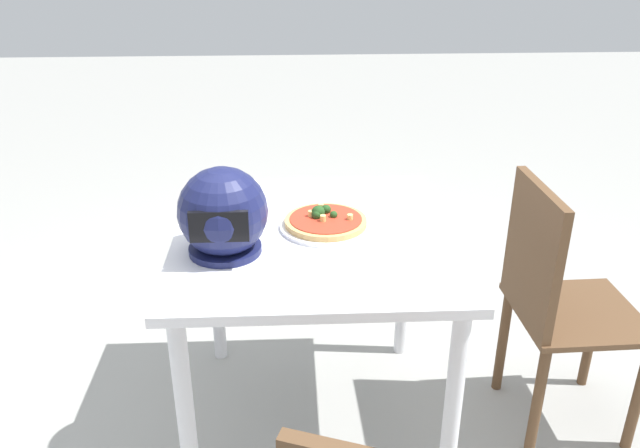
% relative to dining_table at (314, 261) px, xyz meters
% --- Properties ---
extents(ground_plane, '(14.00, 14.00, 0.00)m').
position_rel_dining_table_xyz_m(ground_plane, '(0.00, 0.00, -0.65)').
color(ground_plane, '#9E9E99').
extents(dining_table, '(0.86, 0.93, 0.76)m').
position_rel_dining_table_xyz_m(dining_table, '(0.00, 0.00, 0.00)').
color(dining_table, white).
rests_on(dining_table, ground).
extents(pizza_plate, '(0.29, 0.29, 0.01)m').
position_rel_dining_table_xyz_m(pizza_plate, '(-0.04, -0.03, 0.11)').
color(pizza_plate, white).
rests_on(pizza_plate, dining_table).
extents(pizza, '(0.26, 0.26, 0.06)m').
position_rel_dining_table_xyz_m(pizza, '(-0.04, -0.03, 0.13)').
color(pizza, tan).
rests_on(pizza, pizza_plate).
extents(motorcycle_helmet, '(0.26, 0.26, 0.26)m').
position_rel_dining_table_xyz_m(motorcycle_helmet, '(0.26, 0.12, 0.23)').
color(motorcycle_helmet, '#191E4C').
rests_on(motorcycle_helmet, dining_table).
extents(chair_side, '(0.41, 0.41, 0.90)m').
position_rel_dining_table_xyz_m(chair_side, '(-0.79, 0.02, -0.15)').
color(chair_side, brown).
rests_on(chair_side, ground).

